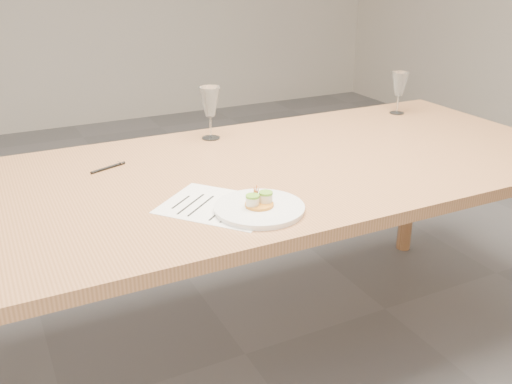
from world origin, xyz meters
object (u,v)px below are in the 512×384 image
dining_table (244,189)px  wine_glass_1 (210,103)px  recipe_sheet (218,206)px  wine_glass_2 (399,85)px  ballpoint_pen (108,167)px  dinner_plate (259,207)px

dining_table → wine_glass_1: (0.04, 0.37, 0.21)m
dining_table → recipe_sheet: size_ratio=6.17×
wine_glass_2 → wine_glass_1: bearing=178.3°
wine_glass_2 → ballpoint_pen: bearing=-174.2°
ballpoint_pen → wine_glass_1: size_ratio=0.63×
ballpoint_pen → wine_glass_2: bearing=-16.3°
ballpoint_pen → wine_glass_1: bearing=-1.9°
wine_glass_2 → recipe_sheet: bearing=-152.7°
dinner_plate → recipe_sheet: size_ratio=0.65×
recipe_sheet → ballpoint_pen: bearing=75.0°
dinner_plate → wine_glass_1: bearing=78.6°
ballpoint_pen → wine_glass_2: wine_glass_2 is taller
dinner_plate → ballpoint_pen: size_ratio=2.00×
recipe_sheet → wine_glass_1: bearing=29.3°
dining_table → dinner_plate: (-0.10, -0.32, 0.08)m
dining_table → dinner_plate: 0.34m
dinner_plate → wine_glass_1: size_ratio=1.26×
recipe_sheet → wine_glass_2: (1.11, 0.58, 0.13)m
dinner_plate → recipe_sheet: 0.12m
dining_table → ballpoint_pen: ballpoint_pen is taller
dinner_plate → ballpoint_pen: bearing=119.3°
dining_table → recipe_sheet: 0.31m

